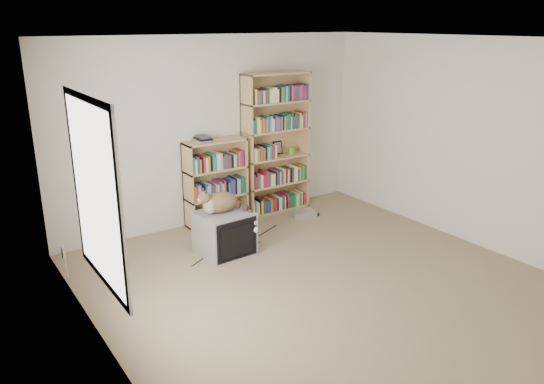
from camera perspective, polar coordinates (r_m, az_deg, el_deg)
floor at (r=5.63m, az=6.43°, el=-10.34°), size 4.50×5.00×0.01m
wall_back at (r=7.18m, az=-6.24°, el=6.52°), size 4.50×0.02×2.50m
wall_left at (r=4.12m, az=-17.60°, el=-2.89°), size 0.02×5.00×2.50m
wall_right at (r=6.81m, az=21.48°, el=4.76°), size 0.02×5.00×2.50m
ceiling at (r=4.97m, az=7.46°, el=15.98°), size 4.50×5.00×0.02m
window at (r=4.26m, az=-18.43°, el=-0.16°), size 0.02×1.22×1.52m
crt_tv at (r=6.33m, az=-5.16°, el=-4.42°), size 0.63×0.58×0.52m
cat at (r=6.22m, az=-5.04°, el=-1.39°), size 0.63×0.47×0.52m
bookcase_tall at (r=7.59m, az=0.37°, el=4.84°), size 0.99×0.30×1.99m
bookcase_short at (r=7.20m, az=-6.11°, el=0.66°), size 0.85×0.30×1.16m
book_stack at (r=6.97m, az=-7.45°, el=5.72°), size 0.18×0.24×0.08m
green_mug at (r=7.73m, az=2.05°, el=4.49°), size 0.09×0.09×0.10m
framed_print at (r=7.71m, az=0.59°, el=4.80°), size 0.14×0.05×0.19m
dvd_player at (r=7.58m, az=3.36°, el=-2.33°), size 0.39×0.32×0.08m
wall_outlet at (r=6.06m, az=-21.58°, el=-6.09°), size 0.01×0.08×0.13m
floor_cables at (r=6.73m, az=-3.91°, el=-5.34°), size 1.20×0.70×0.01m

